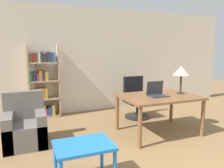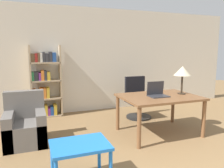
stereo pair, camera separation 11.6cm
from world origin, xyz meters
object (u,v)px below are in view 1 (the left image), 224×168
at_px(armchair, 25,128).
at_px(bookshelf, 42,85).
at_px(side_table_blue, 84,150).
at_px(desk, 159,100).
at_px(laptop, 157,93).
at_px(office_chair, 136,100).
at_px(table_lamp, 181,71).

height_order(armchair, bookshelf, bookshelf).
height_order(side_table_blue, armchair, armchair).
height_order(desk, side_table_blue, desk).
bearing_deg(bookshelf, laptop, -44.97).
height_order(desk, bookshelf, bookshelf).
height_order(office_chair, armchair, office_chair).
distance_m(desk, side_table_blue, 2.11).
bearing_deg(side_table_blue, table_lamp, 25.87).
distance_m(table_lamp, armchair, 3.10).
relative_size(table_lamp, armchair, 0.62).
distance_m(office_chair, bookshelf, 2.28).
relative_size(laptop, bookshelf, 0.21).
height_order(table_lamp, bookshelf, bookshelf).
distance_m(laptop, office_chair, 1.19).
relative_size(office_chair, armchair, 1.09).
relative_size(side_table_blue, bookshelf, 0.39).
bearing_deg(bookshelf, table_lamp, -37.17).
distance_m(table_lamp, side_table_blue, 2.67).
height_order(table_lamp, armchair, table_lamp).
bearing_deg(desk, office_chair, 84.41).
xyz_separation_m(side_table_blue, bookshelf, (-0.20, 3.03, 0.34)).
xyz_separation_m(desk, laptop, (-0.05, -0.01, 0.15)).
bearing_deg(armchair, office_chair, 15.44).
xyz_separation_m(table_lamp, office_chair, (-0.42, 1.09, -0.77)).
height_order(laptop, side_table_blue, laptop).
relative_size(laptop, side_table_blue, 0.53).
distance_m(table_lamp, bookshelf, 3.18).
relative_size(table_lamp, bookshelf, 0.32).
height_order(table_lamp, side_table_blue, table_lamp).
bearing_deg(side_table_blue, office_chair, 49.45).
bearing_deg(office_chair, table_lamp, -69.07).
xyz_separation_m(armchair, bookshelf, (0.43, 1.51, 0.49)).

